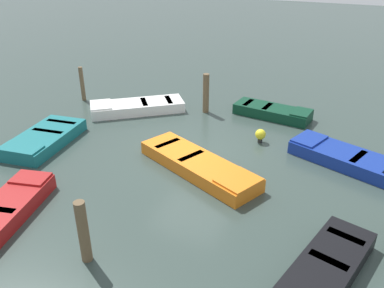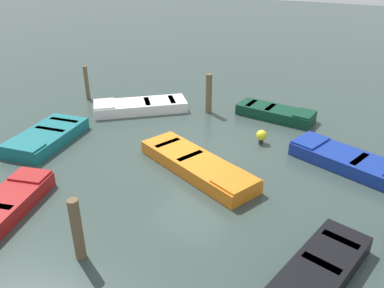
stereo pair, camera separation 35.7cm
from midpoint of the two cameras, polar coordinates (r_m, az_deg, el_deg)
name	(u,v)px [view 2 (the right image)]	position (r m, az deg, el deg)	size (l,w,h in m)	color
ground_plane	(192,154)	(12.81, 0.80, -1.40)	(80.00, 80.00, 0.00)	#33423D
rowboat_white	(140,106)	(16.17, -6.92, 5.46)	(3.64, 3.24, 0.46)	silver
rowboat_blue	(349,161)	(12.93, 22.42, -2.25)	(3.73, 2.37, 0.46)	navy
rowboat_orange	(198,165)	(11.72, 1.69, -3.09)	(4.25, 2.78, 0.46)	orange
rowboat_black	(314,278)	(8.58, 18.36, -17.85)	(1.90, 3.57, 0.46)	black
rowboat_dark_green	(276,113)	(15.77, 12.63, 4.43)	(3.05, 1.39, 0.46)	#0C3823
rowboat_teal	(46,137)	(14.26, -19.62, 1.00)	(1.84, 3.16, 0.46)	#14666B
rowboat_red	(5,206)	(10.98, -24.50, -8.11)	(1.72, 3.16, 0.46)	maroon
mooring_piling_mid_right	(209,94)	(15.76, 3.09, 7.28)	(0.25, 0.25, 1.58)	brown
mooring_piling_near_left	(87,83)	(17.76, -14.38, 8.55)	(0.18, 0.18, 1.47)	brown
mooring_piling_near_right	(77,230)	(8.73, -15.11, -11.84)	(0.23, 0.23, 1.49)	brown
marker_buoy	(262,136)	(13.59, 10.73, 1.19)	(0.36, 0.36, 0.48)	#262626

